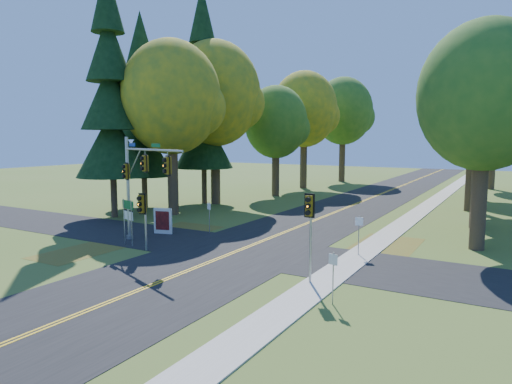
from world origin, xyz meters
The scene contains 30 objects.
ground centered at (0.00, 0.00, 0.00)m, with size 160.00×160.00×0.00m, color #466021.
road_main centered at (0.00, 0.00, 0.01)m, with size 8.00×160.00×0.02m, color black.
road_cross centered at (0.00, 2.00, 0.01)m, with size 60.00×6.00×0.02m, color black.
centerline_left centered at (-0.10, 0.00, 0.03)m, with size 0.10×160.00×0.01m, color gold.
centerline_right centered at (0.10, 0.00, 0.03)m, with size 0.10×160.00×0.01m, color gold.
sidewalk_east centered at (6.20, 0.00, 0.03)m, with size 1.60×160.00×0.06m, color #9E998E.
leaf_patch_w_near centered at (-6.50, 4.00, 0.01)m, with size 4.00×6.00×0.00m, color brown.
leaf_patch_e centered at (6.80, 6.00, 0.01)m, with size 3.50×8.00×0.00m, color brown.
leaf_patch_w_far centered at (-7.50, -3.00, 0.01)m, with size 3.00×5.00×0.00m, color brown.
tree_w_a centered at (-11.13, 9.38, 9.49)m, with size 8.00×8.00×14.15m.
tree_e_a centered at (11.57, 8.77, 8.53)m, with size 7.20×7.20×12.73m.
tree_w_b centered at (-11.72, 16.29, 10.37)m, with size 8.60×8.60×15.38m.
tree_e_b centered at (10.97, 15.58, 8.90)m, with size 7.60×7.60×13.33m.
tree_w_c centered at (-9.54, 24.47, 7.94)m, with size 6.80×6.80×11.91m.
tree_e_c centered at (9.88, 23.69, 10.66)m, with size 8.80×8.80×15.79m.
tree_w_d centered at (-10.13, 33.18, 9.78)m, with size 8.20×8.20×14.56m.
tree_e_d centered at (9.26, 32.87, 8.24)m, with size 7.00×7.00×12.32m.
tree_w_e centered at (-8.92, 44.09, 10.07)m, with size 8.40×8.40×14.97m.
tree_e_e centered at (10.47, 43.58, 9.19)m, with size 7.80×7.80×13.74m.
pine_a centered at (-14.50, 6.00, 9.18)m, with size 5.60×5.60×19.48m.
pine_b centered at (-16.00, 11.00, 8.16)m, with size 5.60×5.60×17.31m.
pine_c centered at (-13.00, 16.00, 9.69)m, with size 5.60×5.60×20.56m.
traffic_mast centered at (-5.90, 0.08, 4.09)m, with size 6.58×2.72×6.36m.
east_signal_pole centered at (5.75, -1.80, 3.00)m, with size 0.46×0.53×3.96m.
ped_signal_pole centered at (-4.50, -1.14, 2.44)m, with size 0.52×0.60×3.28m.
route_sign_cluster centered at (-6.35, -0.45, 1.92)m, with size 1.23×0.40×2.72m.
info_kiosk centered at (-6.76, 3.00, 0.85)m, with size 1.23×0.51×1.71m.
reg_sign_e_north centered at (6.11, 4.01, 1.48)m, with size 0.39×0.20×2.16m.
reg_sign_e_south centered at (7.50, -3.57, 1.38)m, with size 0.38×0.13×2.02m.
reg_sign_w centered at (-4.20, 4.65, 1.44)m, with size 0.38×0.19×2.10m.
Camera 1 is at (13.36, -19.49, 6.28)m, focal length 32.00 mm.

